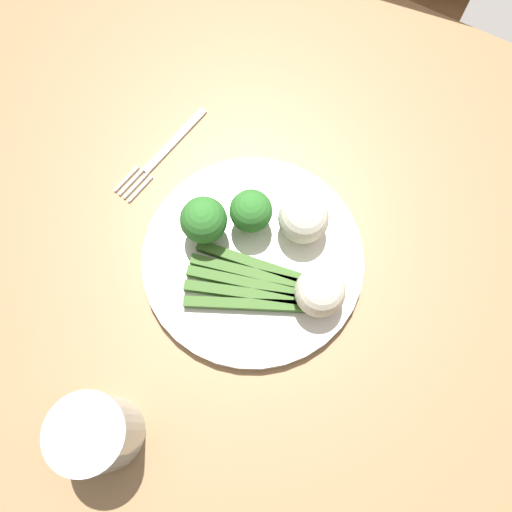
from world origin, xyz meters
name	(u,v)px	position (x,y,z in m)	size (l,w,h in m)	color
ground_plane	(263,335)	(0.00, 0.00, -0.01)	(6.00, 6.00, 0.02)	gray
dining_table	(269,258)	(0.00, 0.00, 0.62)	(1.18, 0.85, 0.73)	#9E754C
chair	(347,23)	(0.12, -0.56, 0.50)	(0.45, 0.45, 0.87)	olive
plate	(256,259)	(0.00, 0.05, 0.74)	(0.27, 0.27, 0.01)	silver
asparagus_bundle	(248,284)	(-0.01, 0.08, 0.75)	(0.15, 0.10, 0.01)	#3D6626
broccoli_outer_edge	(251,211)	(0.02, 0.01, 0.78)	(0.05, 0.05, 0.06)	#609E3D
broccoli_back_right	(204,220)	(0.06, 0.05, 0.78)	(0.05, 0.05, 0.07)	#609E3D
cauliflower_back	(303,219)	(-0.03, -0.01, 0.78)	(0.06, 0.06, 0.06)	white
cauliflower_front_left	(320,292)	(-0.09, 0.06, 0.77)	(0.06, 0.06, 0.06)	white
fork	(163,154)	(0.18, -0.02, 0.73)	(0.04, 0.17, 0.00)	silver
water_glass	(97,433)	(0.04, 0.30, 0.78)	(0.08, 0.08, 0.09)	silver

